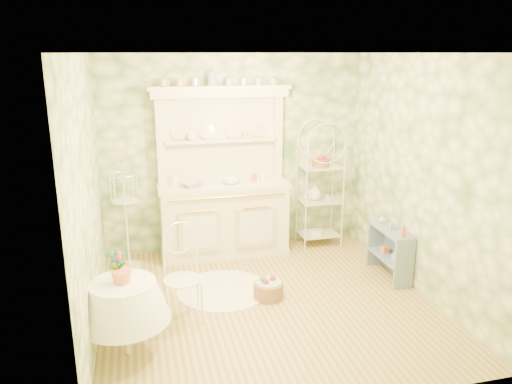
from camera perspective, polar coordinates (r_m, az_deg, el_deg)
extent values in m
plane|color=tan|center=(5.74, 1.23, -12.47)|extent=(3.60, 3.60, 0.00)
plane|color=white|center=(5.06, 1.41, 15.61)|extent=(3.60, 3.60, 0.00)
plane|color=#F1EEC2|center=(5.09, -18.66, -0.62)|extent=(3.60, 3.60, 0.00)
plane|color=#F1EEC2|center=(5.95, 18.29, 1.71)|extent=(3.60, 3.60, 0.00)
plane|color=#F1EEC2|center=(6.94, -2.58, 4.40)|extent=(3.60, 3.60, 0.00)
plane|color=#F1EEC2|center=(3.62, 8.83, -6.50)|extent=(3.60, 3.60, 0.00)
cube|color=white|center=(6.68, -3.77, 2.14)|extent=(1.87, 0.61, 2.29)
cube|color=white|center=(7.15, 7.33, 0.70)|extent=(0.54, 0.39, 1.75)
cube|color=#6F83A7|center=(6.45, 15.02, -6.88)|extent=(0.28, 0.69, 0.58)
cylinder|color=white|center=(4.87, -14.72, -14.05)|extent=(0.66, 0.66, 0.66)
cube|color=white|center=(5.29, -8.35, -10.47)|extent=(0.43, 0.43, 0.78)
cube|color=white|center=(6.54, -14.62, -2.93)|extent=(0.35, 0.35, 1.35)
cylinder|color=#936547|center=(5.78, 1.43, -10.85)|extent=(0.51, 0.51, 0.25)
cylinder|color=white|center=(6.01, -3.81, -11.07)|extent=(1.21, 1.21, 0.01)
imported|color=white|center=(6.60, -7.34, 0.71)|extent=(0.37, 0.37, 0.07)
imported|color=white|center=(6.68, -2.83, 1.02)|extent=(0.29, 0.29, 0.07)
imported|color=white|center=(6.69, -7.30, 6.13)|extent=(0.14, 0.14, 0.11)
imported|color=white|center=(6.81, -1.21, 6.42)|extent=(0.11, 0.11, 0.09)
imported|color=#3F7238|center=(4.67, -15.53, -8.33)|extent=(0.17, 0.12, 0.31)
imported|color=#B56040|center=(6.10, 16.47, -4.36)|extent=(0.08, 0.08, 0.16)
imported|color=#79A3BE|center=(6.33, 15.25, -3.82)|extent=(0.06, 0.06, 0.11)
imported|color=silver|center=(6.55, 14.20, -3.14)|extent=(0.08, 0.08, 0.10)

